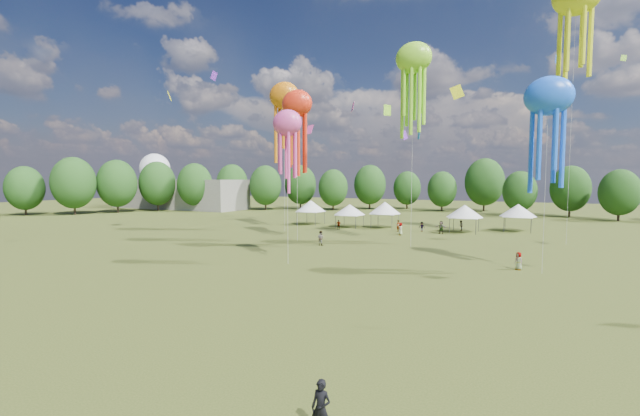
% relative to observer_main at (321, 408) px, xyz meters
% --- Properties ---
extents(ground, '(300.00, 300.00, 0.00)m').
position_rel_observer_main_xyz_m(ground, '(-9.19, 0.91, -0.91)').
color(ground, '#384416').
rests_on(ground, ground).
extents(observer_main, '(0.68, 0.46, 1.82)m').
position_rel_observer_main_xyz_m(observer_main, '(0.00, 0.00, 0.00)').
color(observer_main, black).
rests_on(observer_main, ground).
extents(spectator_near, '(0.96, 0.79, 1.79)m').
position_rel_observer_main_xyz_m(spectator_near, '(-16.94, 33.46, -0.02)').
color(spectator_near, gray).
rests_on(spectator_near, ground).
extents(spectators_far, '(27.52, 27.86, 1.91)m').
position_rel_observer_main_xyz_m(spectators_far, '(-7.58, 48.96, -0.04)').
color(spectators_far, gray).
rests_on(spectators_far, ground).
extents(festival_tents, '(38.75, 12.07, 4.39)m').
position_rel_observer_main_xyz_m(festival_tents, '(-12.59, 54.99, 2.35)').
color(festival_tents, '#47474C').
rests_on(festival_tents, ground).
extents(show_kites, '(43.98, 28.61, 32.27)m').
position_rel_observer_main_xyz_m(show_kites, '(-7.92, 40.14, 19.15)').
color(show_kites, red).
rests_on(show_kites, ground).
extents(small_kites, '(78.34, 54.93, 44.71)m').
position_rel_observer_main_xyz_m(small_kites, '(-10.17, 43.09, 29.64)').
color(small_kites, red).
rests_on(small_kites, ground).
extents(treeline, '(201.57, 95.24, 13.43)m').
position_rel_observer_main_xyz_m(treeline, '(-13.06, 63.43, 5.63)').
color(treeline, '#38281C').
rests_on(treeline, ground).
extents(hangar, '(40.00, 12.00, 8.00)m').
position_rel_observer_main_xyz_m(hangar, '(-81.19, 72.91, 3.09)').
color(hangar, gray).
rests_on(hangar, ground).
extents(radome, '(9.00, 9.00, 16.00)m').
position_rel_observer_main_xyz_m(radome, '(-97.19, 78.91, 9.08)').
color(radome, white).
rests_on(radome, ground).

